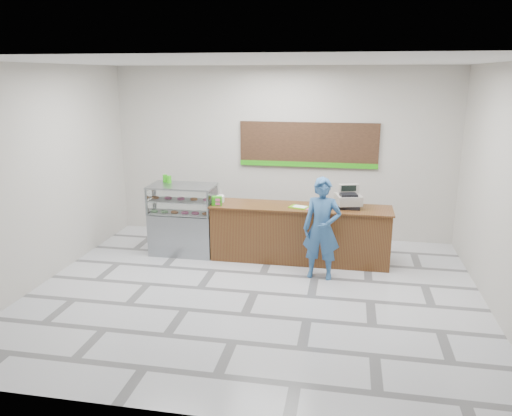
% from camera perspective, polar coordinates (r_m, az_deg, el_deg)
% --- Properties ---
extents(floor, '(7.00, 7.00, 0.00)m').
position_cam_1_polar(floor, '(7.98, -0.17, -9.61)').
color(floor, '#BDBDC1').
rests_on(floor, ground).
extents(back_wall, '(7.00, 0.00, 7.00)m').
position_cam_1_polar(back_wall, '(10.34, 2.93, 6.25)').
color(back_wall, '#BCB8AD').
rests_on(back_wall, floor).
extents(ceiling, '(7.00, 7.00, 0.00)m').
position_cam_1_polar(ceiling, '(7.25, -0.19, 16.39)').
color(ceiling, silver).
rests_on(ceiling, back_wall).
extents(sales_counter, '(3.26, 0.76, 1.03)m').
position_cam_1_polar(sales_counter, '(9.16, 5.03, -2.90)').
color(sales_counter, brown).
rests_on(sales_counter, floor).
extents(display_case, '(1.22, 0.72, 1.33)m').
position_cam_1_polar(display_case, '(9.56, -8.31, -1.23)').
color(display_case, gray).
rests_on(display_case, floor).
extents(menu_board, '(2.80, 0.06, 0.90)m').
position_cam_1_polar(menu_board, '(10.21, 6.00, 7.11)').
color(menu_board, black).
rests_on(menu_board, back_wall).
extents(cash_register, '(0.52, 0.53, 0.40)m').
position_cam_1_polar(cash_register, '(9.03, 10.50, 1.01)').
color(cash_register, black).
rests_on(cash_register, sales_counter).
extents(card_terminal, '(0.09, 0.17, 0.04)m').
position_cam_1_polar(card_terminal, '(9.00, 8.22, 0.22)').
color(card_terminal, black).
rests_on(card_terminal, sales_counter).
extents(serving_tray, '(0.38, 0.32, 0.02)m').
position_cam_1_polar(serving_tray, '(8.92, 4.94, 0.12)').
color(serving_tray, '#5FB40C').
rests_on(serving_tray, sales_counter).
extents(napkin_box, '(0.15, 0.15, 0.12)m').
position_cam_1_polar(napkin_box, '(9.28, -4.13, 1.04)').
color(napkin_box, white).
rests_on(napkin_box, sales_counter).
extents(straw_cup, '(0.08, 0.08, 0.12)m').
position_cam_1_polar(straw_cup, '(9.35, -4.02, 1.16)').
color(straw_cup, silver).
rests_on(straw_cup, sales_counter).
extents(promo_box, '(0.20, 0.16, 0.16)m').
position_cam_1_polar(promo_box, '(9.06, -4.49, 0.83)').
color(promo_box, '#29A012').
rests_on(promo_box, sales_counter).
extents(donut_decal, '(0.15, 0.15, 0.00)m').
position_cam_1_polar(donut_decal, '(8.84, 5.85, -0.09)').
color(donut_decal, '#D54D88').
rests_on(donut_decal, sales_counter).
extents(green_cup_left, '(0.09, 0.09, 0.14)m').
position_cam_1_polar(green_cup_left, '(9.72, -10.34, 3.36)').
color(green_cup_left, '#29A012').
rests_on(green_cup_left, display_case).
extents(green_cup_right, '(0.09, 0.09, 0.14)m').
position_cam_1_polar(green_cup_right, '(9.61, -9.91, 3.24)').
color(green_cup_right, '#29A012').
rests_on(green_cup_right, display_case).
extents(customer, '(0.66, 0.46, 1.72)m').
position_cam_1_polar(customer, '(8.32, 7.53, -2.36)').
color(customer, '#2D588A').
rests_on(customer, floor).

